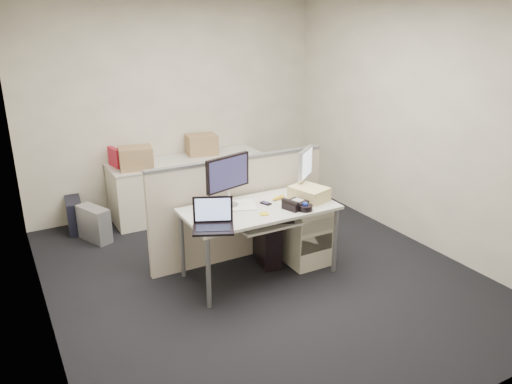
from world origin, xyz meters
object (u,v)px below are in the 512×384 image
monitor_main (228,181)px  laptop (213,216)px  desk_phone (295,205)px  desk (259,214)px

monitor_main → laptop: monitor_main is taller
laptop → desk_phone: laptop is taller
monitor_main → desk_phone: size_ratio=2.40×
desk → monitor_main: bearing=144.2°
monitor_main → desk: bearing=-51.4°
monitor_main → desk_phone: bearing=-48.8°
desk → desk_phone: bearing=-31.0°
monitor_main → laptop: bearing=-144.4°
desk → monitor_main: (-0.25, 0.18, 0.32)m
desk → laptop: laptop is taller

